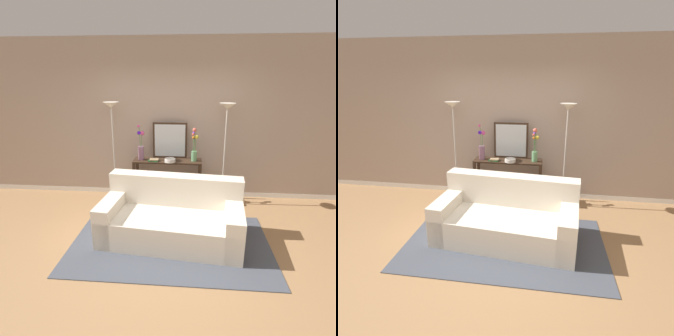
# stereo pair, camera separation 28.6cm
# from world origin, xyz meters

# --- Properties ---
(ground_plane) EXTENTS (16.00, 16.00, 0.02)m
(ground_plane) POSITION_xyz_m (0.00, 0.00, -0.01)
(ground_plane) COLOR #9E754C
(back_wall) EXTENTS (12.00, 0.15, 2.95)m
(back_wall) POSITION_xyz_m (0.00, 2.09, 1.47)
(back_wall) COLOR white
(back_wall) RESTS_ON ground
(area_rug) EXTENTS (2.79, 1.70, 0.01)m
(area_rug) POSITION_xyz_m (0.13, 0.28, 0.01)
(area_rug) COLOR #474C56
(area_rug) RESTS_ON ground
(couch) EXTENTS (2.07, 1.15, 0.88)m
(couch) POSITION_xyz_m (0.13, 0.44, 0.31)
(couch) COLOR beige
(couch) RESTS_ON ground
(console_table) EXTENTS (1.25, 0.37, 0.81)m
(console_table) POSITION_xyz_m (-0.04, 1.74, 0.55)
(console_table) COLOR #382619
(console_table) RESTS_ON ground
(floor_lamp_left) EXTENTS (0.28, 0.28, 1.85)m
(floor_lamp_left) POSITION_xyz_m (-1.02, 1.67, 1.46)
(floor_lamp_left) COLOR #B7B2A8
(floor_lamp_left) RESTS_ON ground
(floor_lamp_right) EXTENTS (0.28, 0.28, 1.85)m
(floor_lamp_right) POSITION_xyz_m (0.98, 1.67, 1.45)
(floor_lamp_right) COLOR #B7B2A8
(floor_lamp_right) RESTS_ON ground
(wall_mirror) EXTENTS (0.63, 0.02, 0.67)m
(wall_mirror) POSITION_xyz_m (-0.01, 1.89, 1.14)
(wall_mirror) COLOR #382619
(wall_mirror) RESTS_ON console_table
(vase_tall_flowers) EXTENTS (0.13, 0.11, 0.65)m
(vase_tall_flowers) POSITION_xyz_m (-0.53, 1.73, 1.02)
(vase_tall_flowers) COLOR gray
(vase_tall_flowers) RESTS_ON console_table
(vase_short_flowers) EXTENTS (0.12, 0.12, 0.60)m
(vase_short_flowers) POSITION_xyz_m (0.45, 1.73, 1.04)
(vase_short_flowers) COLOR #669E6B
(vase_short_flowers) RESTS_ON console_table
(fruit_bowl) EXTENTS (0.20, 0.20, 0.06)m
(fruit_bowl) POSITION_xyz_m (0.02, 1.63, 0.84)
(fruit_bowl) COLOR silver
(fruit_bowl) RESTS_ON console_table
(book_stack) EXTENTS (0.19, 0.15, 0.04)m
(book_stack) POSITION_xyz_m (-0.28, 1.66, 0.83)
(book_stack) COLOR #236033
(book_stack) RESTS_ON console_table
(book_row_under_console) EXTENTS (0.41, 0.18, 0.12)m
(book_row_under_console) POSITION_xyz_m (-0.35, 1.74, 0.06)
(book_row_under_console) COLOR silver
(book_row_under_console) RESTS_ON ground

